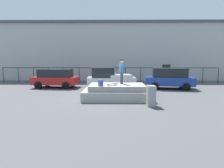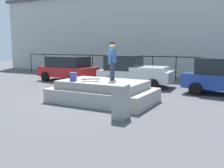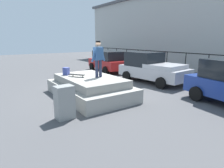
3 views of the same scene
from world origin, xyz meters
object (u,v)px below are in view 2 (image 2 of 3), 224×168
at_px(skateboarder, 112,59).
at_px(backpack, 73,77).
at_px(car_red_hatchback_near, 68,68).
at_px(utility_box, 121,102).
at_px(skateboard, 90,79).
at_px(car_silver_pickup_mid, 133,71).

height_order(skateboarder, backpack, skateboarder).
relative_size(car_red_hatchback_near, utility_box, 3.68).
bearing_deg(utility_box, car_red_hatchback_near, 134.98).
bearing_deg(car_red_hatchback_near, skateboard, -44.89).
height_order(car_red_hatchback_near, utility_box, car_red_hatchback_near).
xyz_separation_m(skateboard, backpack, (-0.73, -0.22, 0.08)).
height_order(skateboard, utility_box, utility_box).
distance_m(skateboarder, backpack, 1.85).
bearing_deg(skateboard, utility_box, -33.99).
bearing_deg(car_red_hatchback_near, backpack, -50.26).
height_order(skateboard, car_red_hatchback_near, car_red_hatchback_near).
height_order(skateboarder, skateboard, skateboarder).
distance_m(skateboarder, skateboard, 1.32).
relative_size(skateboard, car_silver_pickup_mid, 0.17).
distance_m(skateboarder, car_silver_pickup_mid, 4.63).
xyz_separation_m(skateboarder, car_red_hatchback_near, (-5.93, 4.48, -0.97)).
bearing_deg(car_red_hatchback_near, utility_box, -42.09).
height_order(skateboarder, car_silver_pickup_mid, skateboarder).
relative_size(skateboard, car_red_hatchback_near, 0.19).
height_order(backpack, utility_box, backpack).
relative_size(backpack, car_red_hatchback_near, 0.09).
xyz_separation_m(car_red_hatchback_near, utility_box, (7.48, -6.75, -0.33)).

